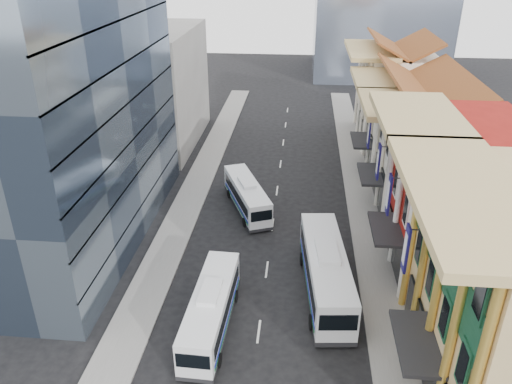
# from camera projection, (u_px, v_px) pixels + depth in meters

# --- Properties ---
(sidewalk_right) EXTENTS (3.00, 90.00, 0.15)m
(sidewalk_right) POSITION_uv_depth(u_px,v_px,m) (367.00, 228.00, 44.56)
(sidewalk_right) COLOR slate
(sidewalk_right) RESTS_ON ground
(sidewalk_left) EXTENTS (3.00, 90.00, 0.15)m
(sidewalk_left) POSITION_uv_depth(u_px,v_px,m) (181.00, 220.00, 46.00)
(sidewalk_left) COLOR slate
(sidewalk_left) RESTS_ON ground
(shophouse_red) EXTENTS (8.00, 10.00, 12.00)m
(shophouse_red) POSITION_uv_depth(u_px,v_px,m) (458.00, 198.00, 36.99)
(shophouse_red) COLOR maroon
(shophouse_red) RESTS_ON ground
(shophouse_cream_near) EXTENTS (8.00, 9.00, 10.00)m
(shophouse_cream_near) POSITION_uv_depth(u_px,v_px,m) (428.00, 160.00, 45.90)
(shophouse_cream_near) COLOR #EEE5D0
(shophouse_cream_near) RESTS_ON ground
(shophouse_cream_mid) EXTENTS (8.00, 9.00, 10.00)m
(shophouse_cream_mid) POSITION_uv_depth(u_px,v_px,m) (410.00, 128.00, 53.91)
(shophouse_cream_mid) COLOR #EEE5D0
(shophouse_cream_mid) RESTS_ON ground
(shophouse_cream_far) EXTENTS (8.00, 12.00, 11.00)m
(shophouse_cream_far) POSITION_uv_depth(u_px,v_px,m) (396.00, 97.00, 63.04)
(shophouse_cream_far) COLOR #EEE5D0
(shophouse_cream_far) RESTS_ON ground
(office_tower) EXTENTS (12.00, 26.00, 30.00)m
(office_tower) POSITION_uv_depth(u_px,v_px,m) (47.00, 61.00, 37.39)
(office_tower) COLOR #364456
(office_tower) RESTS_ON ground
(office_block_far) EXTENTS (10.00, 18.00, 14.00)m
(office_block_far) POSITION_uv_depth(u_px,v_px,m) (154.00, 88.00, 61.36)
(office_block_far) COLOR gray
(office_block_far) RESTS_ON ground
(bus_left_near) EXTENTS (2.62, 9.87, 3.14)m
(bus_left_near) POSITION_uv_depth(u_px,v_px,m) (211.00, 309.00, 32.46)
(bus_left_near) COLOR silver
(bus_left_near) RESTS_ON ground
(bus_left_far) EXTENTS (5.61, 9.63, 3.04)m
(bus_left_far) POSITION_uv_depth(u_px,v_px,m) (247.00, 195.00, 47.26)
(bus_left_far) COLOR silver
(bus_left_far) RESTS_ON ground
(bus_right) EXTENTS (3.88, 11.96, 3.77)m
(bus_right) POSITION_uv_depth(u_px,v_px,m) (326.00, 271.00, 35.70)
(bus_right) COLOR silver
(bus_right) RESTS_ON ground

